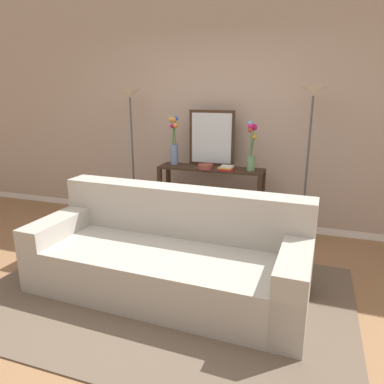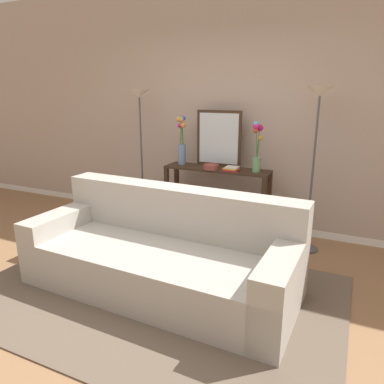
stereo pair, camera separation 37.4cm
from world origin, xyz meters
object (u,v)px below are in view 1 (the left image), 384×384
Objects in this scene: console_table at (210,188)px; book_stack at (226,168)px; couch at (170,257)px; fruit_bowl at (206,166)px; floor_lamp_right at (311,123)px; floor_lamp_left at (131,120)px; wall_mirror at (212,138)px; vase_tall_flowers at (174,143)px; book_row_under_console at (183,223)px; vase_short_flowers at (251,146)px.

book_stack reaches higher than console_table.
fruit_bowl is (-0.08, 1.37, 0.56)m from couch.
floor_lamp_left is at bearing 180.00° from floor_lamp_right.
floor_lamp_right is 2.62× the size of wall_mirror.
vase_tall_flowers is (-0.46, -0.10, -0.07)m from wall_mirror.
wall_mirror is 0.39m from fruit_bowl.
floor_lamp_right is 9.54× the size of book_stack.
console_table is 0.32m from fruit_bowl.
floor_lamp_right is (2.17, -0.00, 0.02)m from floor_lamp_left.
book_row_under_console is (0.13, -0.03, -1.06)m from vase_tall_flowers.
vase_short_flowers is at bearing 8.22° from fruit_bowl.
floor_lamp_right reaches higher than fruit_bowl.
console_table is 1.42m from floor_lamp_right.
vase_short_flowers is (0.99, -0.05, 0.01)m from vase_tall_flowers.
vase_short_flowers is (0.45, 1.44, 0.82)m from couch.
fruit_bowl is at bearing -90.96° from wall_mirror.
floor_lamp_right is 1.66m from vase_tall_flowers.
fruit_bowl reaches higher than console_table.
wall_mirror is at bearing 169.81° from floor_lamp_right.
console_table is 1.33m from floor_lamp_left.
book_row_under_console is (-0.37, -0.00, -0.52)m from console_table.
vase_tall_flowers reaches higher than book_stack.
wall_mirror is 3.72× the size of fruit_bowl.
floor_lamp_right reaches higher than couch.
floor_lamp_right reaches higher than floor_lamp_left.
console_table is 3.84× the size of book_row_under_console.
wall_mirror is 3.65× the size of book_stack.
floor_lamp_left is 1.37m from book_stack.
wall_mirror is (-0.03, 0.13, 0.61)m from console_table.
floor_lamp_left is 2.17m from floor_lamp_right.
floor_lamp_right is 1.29m from fruit_bowl.
vase_tall_flowers is 0.54m from fruit_bowl.
book_row_under_console is at bearing 177.11° from floor_lamp_right.
fruit_bowl is at bearing -171.78° from vase_short_flowers.
vase_tall_flowers is at bearing 170.25° from book_stack.
floor_lamp_left is (-1.04, -0.08, 0.82)m from console_table.
floor_lamp_right is 2.03m from book_row_under_console.
vase_short_flowers is at bearing -1.24° from book_row_under_console.
book_stack is at bearing -8.68° from book_row_under_console.
console_table is 0.74m from vase_tall_flowers.
book_row_under_console is (-1.51, 0.08, -1.36)m from floor_lamp_right.
wall_mirror is at bearing 12.27° from vase_tall_flowers.
book_stack is (-0.28, -0.07, -0.26)m from vase_short_flowers.
book_stack is (1.26, -0.01, -0.53)m from floor_lamp_left.
floor_lamp_left is 0.98× the size of floor_lamp_right.
vase_short_flowers reaches higher than console_table.
console_table is at bearing -3.79° from vase_tall_flowers.
book_stack is (-0.91, -0.01, -0.55)m from floor_lamp_right.
fruit_bowl is (-0.00, -0.23, -0.31)m from wall_mirror.
vase_short_flowers is at bearing 2.14° from floor_lamp_left.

